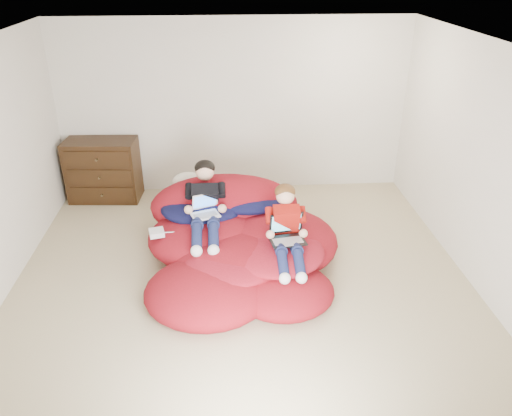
# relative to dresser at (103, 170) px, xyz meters

# --- Properties ---
(room_shell) EXTENTS (5.10, 5.10, 2.77)m
(room_shell) POSITION_rel_dresser_xyz_m (1.90, -2.24, -0.23)
(room_shell) COLOR tan
(room_shell) RESTS_ON ground
(dresser) EXTENTS (1.03, 0.59, 0.89)m
(dresser) POSITION_rel_dresser_xyz_m (0.00, 0.00, 0.00)
(dresser) COLOR black
(dresser) RESTS_ON ground
(beanbag_pile) EXTENTS (2.25, 2.42, 0.89)m
(beanbag_pile) POSITION_rel_dresser_xyz_m (1.87, -1.82, -0.19)
(beanbag_pile) COLOR maroon
(beanbag_pile) RESTS_ON ground
(cream_pillow) EXTENTS (0.41, 0.26, 0.26)m
(cream_pillow) POSITION_rel_dresser_xyz_m (1.27, -0.89, 0.17)
(cream_pillow) COLOR beige
(cream_pillow) RESTS_ON beanbag_pile
(older_boy) EXTENTS (0.32, 1.17, 0.70)m
(older_boy) POSITION_rel_dresser_xyz_m (1.51, -1.57, 0.23)
(older_boy) COLOR black
(older_boy) RESTS_ON beanbag_pile
(younger_boy) EXTENTS (0.30, 0.96, 0.72)m
(younger_boy) POSITION_rel_dresser_xyz_m (2.39, -2.16, 0.19)
(younger_boy) COLOR #A7160E
(younger_boy) RESTS_ON beanbag_pile
(laptop_white) EXTENTS (0.36, 0.38, 0.22)m
(laptop_white) POSITION_rel_dresser_xyz_m (1.51, -1.67, 0.18)
(laptop_white) COLOR silver
(laptop_white) RESTS_ON older_boy
(laptop_black) EXTENTS (0.40, 0.37, 0.27)m
(laptop_black) POSITION_rel_dresser_xyz_m (2.39, -2.18, 0.12)
(laptop_black) COLOR black
(laptop_black) RESTS_ON younger_boy
(power_adapter) EXTENTS (0.20, 0.20, 0.06)m
(power_adapter) POSITION_rel_dresser_xyz_m (0.95, -1.82, -0.03)
(power_adapter) COLOR silver
(power_adapter) RESTS_ON beanbag_pile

